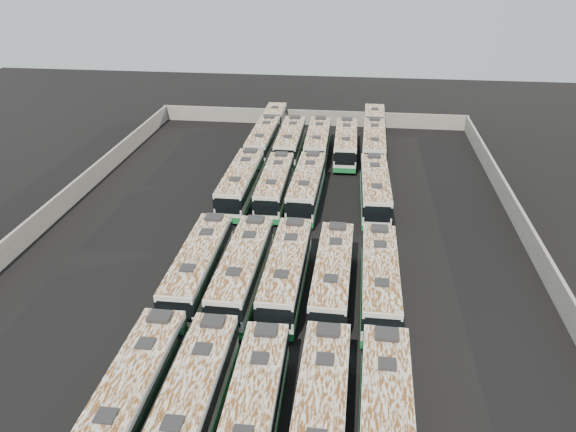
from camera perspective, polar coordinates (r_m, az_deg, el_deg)
The scene contains 21 objects.
ground at distance 51.44m, azimuth -1.03°, elevation -2.52°, with size 140.00×140.00×0.00m, color black.
perimeter_wall at distance 50.92m, azimuth -1.04°, elevation -1.43°, with size 45.20×73.20×2.20m.
bus_front_far_left at distance 33.90m, azimuth -15.67°, elevation -17.41°, with size 2.76×12.91×3.64m.
bus_front_left at distance 32.84m, azimuth -9.85°, elevation -18.40°, with size 2.74×12.92×3.64m.
bus_front_center at distance 32.08m, azimuth -3.62°, elevation -19.45°, with size 2.83×12.56×3.53m.
bus_front_right at distance 31.84m, azimuth 3.28°, elevation -19.74°, with size 2.87×12.93×3.64m.
bus_front_far_right at distance 31.85m, azimuth 9.88°, elevation -20.11°, with size 3.04×13.10×3.68m.
bus_midfront_far_left at distance 44.49m, azimuth -9.04°, elevation -5.08°, with size 2.80×12.91×3.64m.
bus_midfront_left at distance 43.61m, azimuth -4.62°, elevation -5.48°, with size 2.90×13.04×3.67m.
bus_midfront_center at distance 43.26m, azimuth -0.16°, elevation -5.71°, with size 2.79×12.83×3.61m.
bus_midfront_right at distance 42.96m, azimuth 4.56°, elevation -6.12°, with size 2.85×12.59×3.54m.
bus_midfront_far_right at distance 42.91m, azimuth 9.28°, elevation -6.43°, with size 2.71×12.68×3.57m.
bus_midback_far_left at distance 59.10m, azimuth -4.79°, elevation 3.38°, with size 2.78×13.05×3.68m.
bus_midback_left at distance 58.52m, azimuth -1.35°, elevation 3.13°, with size 2.72×12.47×3.51m.
bus_midback_center at distance 58.04m, azimuth 1.93°, elevation 3.01°, with size 3.03×13.02×3.66m.
bus_midback_far_right at distance 57.99m, azimuth 8.81°, elevation 2.69°, with size 3.01×13.10×3.68m.
bus_back_far_left at distance 75.42m, azimuth -2.11°, elevation 8.50°, with size 2.72×19.50×3.54m.
bus_back_left at distance 71.66m, azimuth 0.24°, elevation 7.59°, with size 2.74×12.78×3.60m.
bus_back_center at distance 71.51m, azimuth 3.04°, elevation 7.50°, with size 2.81×12.74×3.59m.
bus_back_right at distance 71.24m, azimuth 5.89°, elevation 7.33°, with size 2.85×12.75×3.59m.
bus_back_far_right at distance 74.71m, azimuth 8.72°, elevation 8.09°, with size 3.07×20.19×3.66m.
Camera 1 is at (6.47, -44.65, 24.72)m, focal length 35.00 mm.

